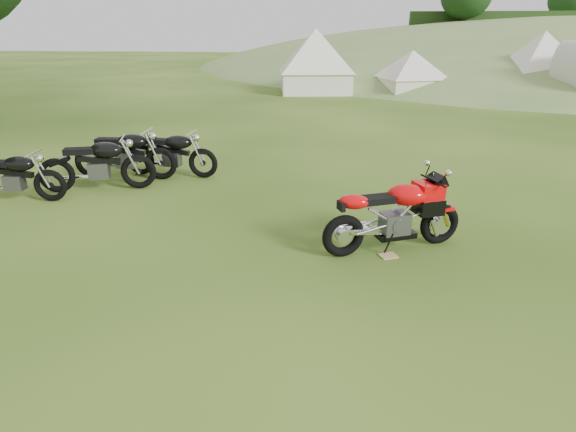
# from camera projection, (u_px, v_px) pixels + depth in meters

# --- Properties ---
(ground) EXTENTS (120.00, 120.00, 0.00)m
(ground) POSITION_uv_depth(u_px,v_px,m) (290.00, 289.00, 6.04)
(ground) COLOR #24410E
(ground) RESTS_ON ground
(sport_motorcycle) EXTENTS (2.11, 1.29, 1.25)m
(sport_motorcycle) POSITION_uv_depth(u_px,v_px,m) (394.00, 210.00, 6.89)
(sport_motorcycle) COLOR red
(sport_motorcycle) RESTS_ON ground
(plywood_board) EXTENTS (0.29, 0.27, 0.02)m
(plywood_board) POSITION_uv_depth(u_px,v_px,m) (388.00, 256.00, 6.89)
(plywood_board) COLOR tan
(plywood_board) RESTS_ON ground
(vintage_moto_a) EXTENTS (1.95, 0.63, 1.01)m
(vintage_moto_a) POSITION_uv_depth(u_px,v_px,m) (12.00, 175.00, 8.91)
(vintage_moto_a) COLOR black
(vintage_moto_a) RESTS_ON ground
(vintage_moto_b) EXTENTS (2.22, 1.09, 1.14)m
(vintage_moto_b) POSITION_uv_depth(u_px,v_px,m) (97.00, 163.00, 9.47)
(vintage_moto_b) COLOR black
(vintage_moto_b) RESTS_ON ground
(vintage_moto_c) EXTENTS (2.18, 0.59, 1.14)m
(vintage_moto_c) POSITION_uv_depth(u_px,v_px,m) (124.00, 153.00, 10.23)
(vintage_moto_c) COLOR black
(vintage_moto_c) RESTS_ON ground
(vintage_moto_d) EXTENTS (2.05, 0.61, 1.07)m
(vintage_moto_d) POSITION_uv_depth(u_px,v_px,m) (171.00, 152.00, 10.41)
(vintage_moto_d) COLOR black
(vintage_moto_d) RESTS_ON ground
(tent_left) EXTENTS (3.75, 3.75, 2.86)m
(tent_left) POSITION_uv_depth(u_px,v_px,m) (315.00, 63.00, 23.73)
(tent_left) COLOR white
(tent_left) RESTS_ON ground
(tent_mid) EXTENTS (3.29, 3.29, 2.26)m
(tent_mid) POSITION_uv_depth(u_px,v_px,m) (411.00, 70.00, 22.92)
(tent_mid) COLOR silver
(tent_mid) RESTS_ON ground
(tent_right) EXTENTS (3.65, 3.65, 2.80)m
(tent_right) POSITION_uv_depth(u_px,v_px,m) (540.00, 65.00, 22.48)
(tent_right) COLOR silver
(tent_right) RESTS_ON ground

